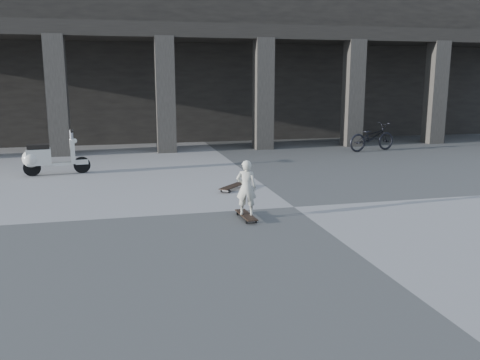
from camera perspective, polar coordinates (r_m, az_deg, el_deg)
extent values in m
plane|color=#474744|center=(10.51, 6.08, -3.04)|extent=(90.00, 90.00, 0.00)
cube|color=black|center=(23.83, -5.37, 12.35)|extent=(28.00, 6.00, 6.00)
cube|color=black|center=(19.54, -3.49, 16.10)|extent=(28.00, 2.80, 0.50)
cube|color=#2F2C27|center=(18.18, -19.82, 8.86)|extent=(0.65, 0.65, 4.00)
cube|color=#2F2C27|center=(18.16, -8.41, 9.40)|extent=(0.65, 0.65, 4.00)
cube|color=#2F2C27|center=(18.83, 2.63, 9.58)|extent=(0.65, 0.65, 4.00)
cube|color=#2F2C27|center=(20.12, 12.58, 9.45)|extent=(0.65, 0.65, 4.00)
cube|color=#2F2C27|center=(21.92, 21.11, 9.11)|extent=(0.65, 0.65, 4.00)
cube|color=black|center=(9.57, 0.70, -3.95)|extent=(0.24, 0.86, 0.02)
cube|color=#B2B2B7|center=(9.86, 0.18, -3.71)|extent=(0.18, 0.05, 0.03)
cube|color=#B2B2B7|center=(9.31, 1.26, -4.63)|extent=(0.18, 0.05, 0.03)
cylinder|color=black|center=(9.84, -0.31, -3.80)|extent=(0.03, 0.06, 0.06)
cylinder|color=black|center=(9.89, 0.68, -3.72)|extent=(0.03, 0.06, 0.06)
cylinder|color=black|center=(9.29, 0.73, -4.73)|extent=(0.03, 0.06, 0.06)
cylinder|color=black|center=(9.34, 1.78, -4.64)|extent=(0.03, 0.06, 0.06)
cube|color=black|center=(11.98, -0.88, -0.70)|extent=(0.77, 0.81, 0.02)
cube|color=#B2B2B7|center=(12.26, -0.15, -0.63)|extent=(0.19, 0.18, 0.03)
cube|color=#B2B2B7|center=(11.73, -1.64, -1.19)|extent=(0.19, 0.18, 0.03)
cylinder|color=black|center=(12.31, -0.56, -0.63)|extent=(0.08, 0.08, 0.08)
cylinder|color=black|center=(12.21, 0.26, -0.73)|extent=(0.08, 0.08, 0.08)
cylinder|color=black|center=(11.78, -2.06, -1.19)|extent=(0.08, 0.08, 0.08)
cylinder|color=black|center=(11.68, -1.21, -1.30)|extent=(0.08, 0.08, 0.08)
imported|color=beige|center=(9.45, 0.71, -0.86)|extent=(0.44, 0.37, 1.04)
cylinder|color=black|center=(14.78, -17.32, 1.63)|extent=(0.46, 0.17, 0.45)
cylinder|color=black|center=(14.77, -22.32, 1.28)|extent=(0.46, 0.17, 0.45)
cube|color=beige|center=(14.75, -19.70, 1.73)|extent=(0.71, 0.37, 0.08)
cube|color=beige|center=(14.72, -21.65, 2.42)|extent=(0.66, 0.43, 0.43)
sphere|color=beige|center=(14.73, -22.39, 2.24)|extent=(0.48, 0.48, 0.48)
cube|color=black|center=(14.69, -21.73, 3.51)|extent=(0.60, 0.36, 0.11)
cube|color=beige|center=(14.71, -18.29, 3.09)|extent=(0.16, 0.40, 0.66)
cube|color=beige|center=(14.77, -17.34, 1.98)|extent=(0.36, 0.20, 0.14)
cylinder|color=#B2B2B7|center=(14.66, -18.40, 4.71)|extent=(0.11, 0.11, 0.34)
cylinder|color=black|center=(14.65, -18.43, 5.28)|extent=(0.14, 0.57, 0.07)
sphere|color=white|center=(14.68, -18.10, 4.20)|extent=(0.14, 0.14, 0.14)
imported|color=black|center=(18.94, 14.59, 4.70)|extent=(2.02, 1.04, 1.01)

